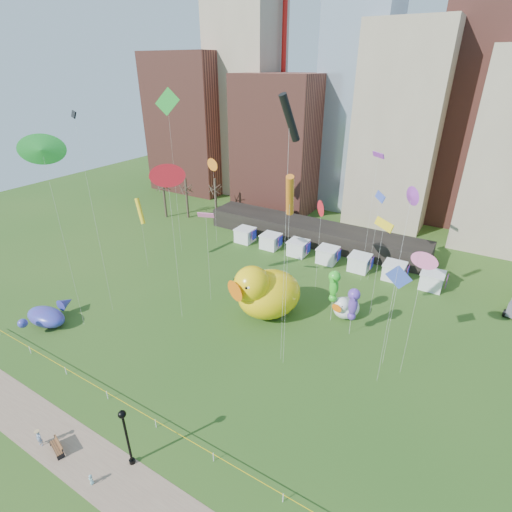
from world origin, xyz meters
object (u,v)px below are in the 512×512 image
Objects in this scene: seahorse_green at (334,284)px; seahorse_purple at (353,302)px; small_duck at (345,307)px; big_duck at (266,292)px; whale_inflatable at (47,316)px; toddler at (91,479)px; woman at (39,438)px; park_bench at (57,446)px; lamppost at (126,432)px.

seahorse_green reaches higher than seahorse_purple.
big_duck is at bearing -135.96° from small_duck.
whale_inflatable is at bearing -150.72° from seahorse_green.
toddler is (-7.57, -27.81, -4.60)m from seahorse_green.
seahorse_purple is at bearing 47.72° from woman.
park_bench is at bearing -116.37° from seahorse_green.
small_duck is 4.39m from seahorse_purple.
whale_inflatable is 3.69× the size of park_bench.
lamppost is (-6.31, -25.14, -1.63)m from seahorse_green.
small_duck is 4.80× the size of toddler.
big_duck is 2.34× the size of small_duck.
lamppost reaches higher than whale_inflatable.
lamppost is at bearing -22.99° from whale_inflatable.
lamppost is at bearing -89.81° from small_duck.
lamppost is at bearing 37.42° from park_bench.
big_duck reaches higher than toddler.
small_duck is at bearing 81.35° from park_bench.
seahorse_green is at bearing 84.32° from toddler.
whale_inflatable is 17.77m from woman.
seahorse_green reaches higher than woman.
seahorse_purple reaches higher than lamppost.
small_duck is 0.65× the size of seahorse_green.
whale_inflatable is 7.60× the size of toddler.
small_duck is at bearing 107.77° from seahorse_purple.
seahorse_green is (7.25, 2.94, 1.80)m from big_duck.
toddler is (-1.26, -2.68, -2.98)m from lamppost.
seahorse_purple reaches higher than toddler.
lamppost is (21.97, -7.57, 2.37)m from whale_inflatable.
big_duck reaches higher than lamppost.
small_duck reaches higher than whale_inflatable.
big_duck is 1.81× the size of lamppost.
seahorse_purple is at bearing 76.31° from park_bench.
lamppost is at bearing -106.66° from seahorse_green.
seahorse_purple reaches higher than whale_inflatable.
big_duck is 9.74m from small_duck.
lamppost reaches higher than woman.
park_bench is at bearing -130.34° from seahorse_purple.
small_duck is at bearing 82.97° from toddler.
woman is (-7.45, -2.68, -2.69)m from lamppost.
seahorse_purple is at bearing 23.66° from whale_inflatable.
small_duck is 0.73× the size of seahorse_purple.
lamppost is (5.78, 2.28, 2.95)m from park_bench.
small_duck is (8.43, 4.52, -1.86)m from big_duck.
big_duck is 5.46× the size of park_bench.
seahorse_purple is 0.86× the size of whale_inflatable.
lamppost is 8.36m from woman.
big_duck reaches higher than small_duck.
park_bench is at bearing -35.28° from whale_inflatable.
seahorse_purple is 35.18m from whale_inflatable.
lamppost is (-9.06, -23.82, -0.87)m from seahorse_purple.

